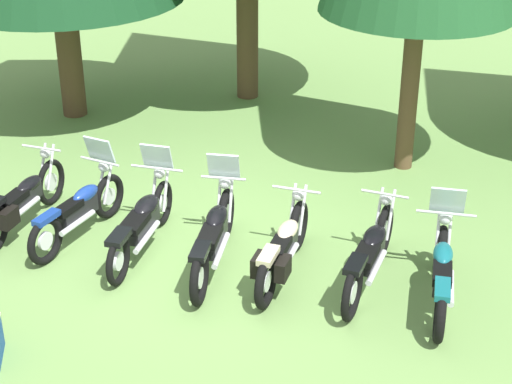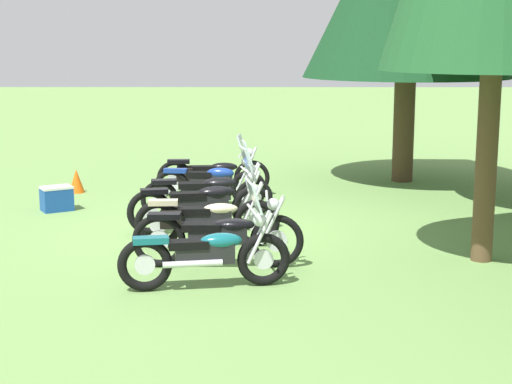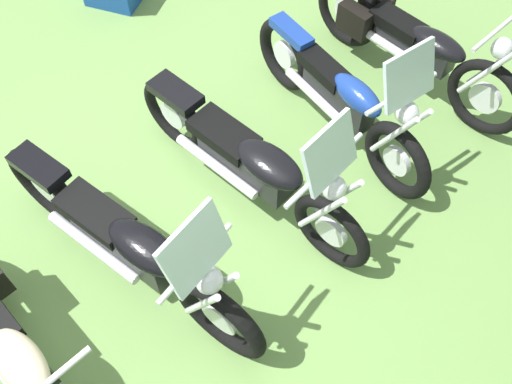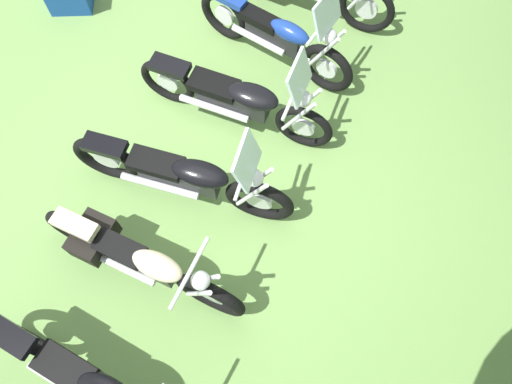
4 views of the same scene
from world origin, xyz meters
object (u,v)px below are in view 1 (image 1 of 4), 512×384
motorcycle_3 (214,235)px  motorcycle_4 (282,249)px  motorcycle_2 (142,220)px  motorcycle_5 (370,253)px  motorcycle_6 (442,272)px  motorcycle_0 (21,201)px  motorcycle_1 (80,209)px

motorcycle_3 → motorcycle_4: 0.95m
motorcycle_2 → motorcycle_5: (3.15, 0.32, -0.01)m
motorcycle_6 → motorcycle_3: bearing=85.0°
motorcycle_0 → motorcycle_5: size_ratio=0.96×
motorcycle_4 → motorcycle_6: bearing=-88.3°
motorcycle_4 → motorcycle_5: bearing=-79.5°
motorcycle_4 → motorcycle_5: (1.11, 0.27, 0.02)m
motorcycle_1 → motorcycle_0: bearing=99.6°
motorcycle_4 → motorcycle_6: 2.06m
motorcycle_3 → motorcycle_6: size_ratio=1.11×
motorcycle_0 → motorcycle_4: 3.99m
motorcycle_3 → motorcycle_5: motorcycle_3 is taller
motorcycle_0 → motorcycle_5: motorcycle_5 is taller
motorcycle_0 → motorcycle_4: bearing=-90.8°
motorcycle_1 → motorcycle_5: size_ratio=0.91×
motorcycle_3 → motorcycle_1: bearing=78.1°
motorcycle_6 → motorcycle_0: bearing=83.3°
motorcycle_0 → motorcycle_1: 0.95m
motorcycle_3 → motorcycle_5: 2.08m
motorcycle_0 → motorcycle_6: motorcycle_6 is taller
motorcycle_1 → motorcycle_4: size_ratio=0.97×
motorcycle_2 → motorcycle_3: motorcycle_3 is taller
motorcycle_0 → motorcycle_2: motorcycle_2 is taller
motorcycle_1 → motorcycle_4: motorcycle_1 is taller
motorcycle_5 → motorcycle_4: bearing=103.8°
motorcycle_3 → motorcycle_5: (2.05, 0.34, -0.02)m
motorcycle_2 → motorcycle_3: 1.09m
motorcycle_1 → motorcycle_2: (1.00, 0.02, 0.01)m
motorcycle_0 → motorcycle_5: (5.09, 0.41, 0.01)m
motorcycle_2 → motorcycle_1: bearing=84.0°
motorcycle_1 → motorcycle_5: bearing=-80.0°
motorcycle_3 → motorcycle_6: (3.00, 0.24, -0.03)m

